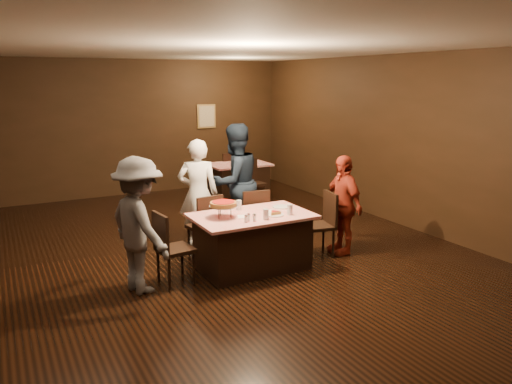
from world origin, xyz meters
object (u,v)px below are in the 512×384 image
Objects in this scene: chair_far_left at (204,225)px; diner_navy_hoodie at (235,182)px; back_table at (238,181)px; glass_front_left at (266,214)px; plate_empty at (281,207)px; glass_back at (239,205)px; chair_far_right at (253,218)px; main_table at (252,241)px; pizza_stand at (223,204)px; chair_back_near at (253,183)px; glass_front_right at (290,210)px; chair_end_left at (175,248)px; diner_grey_knit at (139,225)px; chair_end_right at (318,225)px; diner_white_jacket at (198,194)px; diner_red_shirt at (342,205)px; chair_back_far at (227,172)px.

chair_far_left is 0.50× the size of diner_navy_hoodie.
glass_front_left is (-1.62, -4.15, 0.46)m from back_table.
chair_far_left reaches higher than plate_empty.
chair_far_left is 6.79× the size of glass_back.
plate_empty is (0.15, -0.60, 0.30)m from chair_far_right.
main_table is 1.47m from diner_navy_hoodie.
back_table is 3.42× the size of pizza_stand.
chair_back_near is 2.50× the size of pizza_stand.
plate_empty is 1.79× the size of glass_front_right.
chair_far_right is 1.17m from glass_front_left.
chair_end_left is 0.57× the size of diner_grey_knit.
pizza_stand reaches higher than plate_empty.
main_table is at bearing 150.95° from glass_front_right.
chair_end_right reaches higher than glass_back.
diner_white_jacket is at bearing -139.71° from chair_back_near.
chair_end_right is 6.79× the size of glass_front_left.
glass_front_right is at bearing -47.73° from glass_back.
diner_navy_hoodie is at bearing -77.61° from chair_far_right.
chair_back_near is 3.76m from pizza_stand.
chair_far_left and chair_end_right have the same top height.
chair_back_near reaches higher than plate_empty.
chair_far_right is at bearing 92.86° from glass_front_right.
glass_back is (-0.50, 0.55, 0.00)m from glass_front_right.
back_table is 5.20× the size of plate_empty.
main_table is 1.10m from chair_end_left.
diner_navy_hoodie is 1.27× the size of diner_red_shirt.
chair_end_left is at bearing -175.91° from pizza_stand.
glass_back is at bearing 99.46° from main_table.
chair_far_left and chair_far_right have the same top height.
diner_navy_hoodie reaches higher than diner_red_shirt.
glass_front_left is at bearing -76.88° from diner_red_shirt.
diner_grey_knit reaches higher than main_table.
glass_front_left is at bearing -119.37° from chair_back_near.
diner_white_jacket reaches higher than chair_end_right.
diner_navy_hoodie reaches higher than glass_front_right.
diner_red_shirt is 3.91× the size of pizza_stand.
chair_back_near is (1.27, 2.40, 0.00)m from chair_far_right.
glass_front_right is (0.45, -0.25, 0.46)m from main_table.
chair_back_far is at bearing 67.55° from glass_back.
chair_end_left is 6.79× the size of glass_front_right.
chair_far_right is 2.50× the size of pizza_stand.
pizza_stand is at bearing -144.46° from glass_back.
chair_far_right is 0.73m from diner_navy_hoodie.
main_table is 4.75m from chair_back_far.
pizza_stand is 2.71× the size of glass_back.
diner_navy_hoodie is (0.77, 0.56, 0.47)m from chair_far_left.
chair_far_left is 1.00× the size of chair_back_far.
pizza_stand is at bearing 172.87° from main_table.
chair_far_right is 1.38m from diner_red_shirt.
chair_far_left reaches higher than glass_front_left.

